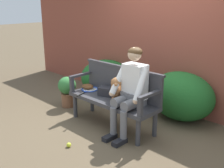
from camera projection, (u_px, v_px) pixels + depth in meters
name	position (u px, v px, depth m)	size (l,w,h in m)	color
ground_plane	(112.00, 126.00, 4.48)	(40.00, 40.00, 0.00)	brown
brick_garden_fence	(165.00, 53.00, 5.17)	(8.00, 0.30, 2.01)	brown
hedge_bush_mid_left	(106.00, 77.00, 5.87)	(1.13, 1.03, 0.76)	#1E5B23
hedge_bush_mid_right	(181.00, 96.00, 4.64)	(1.16, 0.86, 0.83)	#1E5B23
garden_bench	(112.00, 103.00, 4.37)	(1.57, 0.52, 0.46)	#38383D
bench_backrest	(122.00, 81.00, 4.43)	(1.61, 0.06, 0.50)	#38383D
bench_armrest_left_end	(78.00, 79.00, 4.73)	(0.06, 0.52, 0.28)	#38383D
bench_armrest_right_end	(146.00, 100.00, 3.73)	(0.06, 0.52, 0.28)	#38383D
person_seated	(131.00, 89.00, 3.99)	(0.56, 0.66, 1.33)	black
dog_on_bench	(117.00, 88.00, 4.22)	(0.34, 0.37, 0.40)	#AD7042
tennis_racket	(89.00, 90.00, 4.77)	(0.37, 0.58, 0.03)	blue
baseball_glove	(88.00, 87.00, 4.83)	(0.22, 0.17, 0.09)	brown
sports_bag	(108.00, 91.00, 4.49)	(0.28, 0.20, 0.14)	#232328
tennis_ball	(69.00, 145.00, 3.82)	(0.07, 0.07, 0.07)	#CCDB33
potted_plant	(67.00, 89.00, 5.20)	(0.34, 0.34, 0.59)	brown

